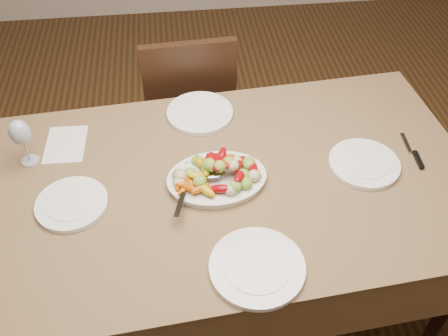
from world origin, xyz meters
name	(u,v)px	position (x,y,z in m)	size (l,w,h in m)	color
dining_table	(224,243)	(0.10, 0.27, 0.38)	(1.84, 1.04, 0.76)	brown
chair_far	(188,105)	(0.00, 1.09, 0.47)	(0.42, 0.42, 0.95)	black
serving_platter	(217,180)	(0.07, 0.26, 0.77)	(0.34, 0.25, 0.02)	white
roasted_vegetables	(217,169)	(0.07, 0.26, 0.83)	(0.28, 0.19, 0.09)	#7B0408
serving_spoon	(200,183)	(0.01, 0.22, 0.81)	(0.28, 0.06, 0.03)	#9EA0A8
plate_left	(72,204)	(-0.43, 0.21, 0.77)	(0.25, 0.25, 0.02)	white
plate_right	(364,164)	(0.62, 0.28, 0.77)	(0.26, 0.26, 0.02)	white
plate_far	(200,113)	(0.04, 0.65, 0.77)	(0.27, 0.27, 0.02)	white
plate_near	(257,267)	(0.15, -0.11, 0.77)	(0.30, 0.30, 0.02)	white
wine_glass	(23,141)	(-0.61, 0.45, 0.86)	(0.08, 0.08, 0.20)	#8C99A5
menu_card	(66,144)	(-0.49, 0.53, 0.76)	(0.15, 0.21, 0.00)	silver
table_knife	(412,152)	(0.82, 0.33, 0.76)	(0.02, 0.20, 0.01)	#9EA0A8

